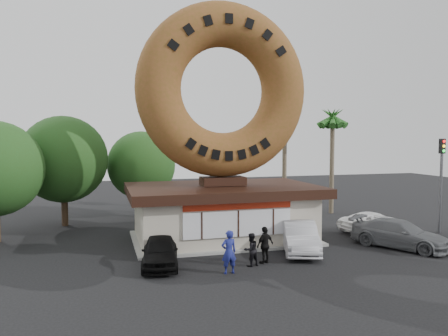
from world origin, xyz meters
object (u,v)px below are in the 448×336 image
at_px(giant_donut, 223,90).
at_px(street_lamp, 167,158).
at_px(person_right, 265,245).
at_px(car_grey, 400,234).
at_px(donut_shop, 223,210).
at_px(person_center, 251,250).
at_px(traffic_signal, 441,173).
at_px(car_silver, 300,237).
at_px(car_white, 374,222).
at_px(car_black, 160,251).
at_px(person_left, 229,252).

relative_size(giant_donut, street_lamp, 1.28).
bearing_deg(street_lamp, person_right, -80.82).
distance_m(person_right, car_grey, 8.38).
bearing_deg(donut_shop, person_center, -91.85).
bearing_deg(traffic_signal, giant_donut, 171.83).
relative_size(donut_shop, traffic_signal, 1.84).
bearing_deg(donut_shop, car_grey, -26.97).
relative_size(car_silver, car_white, 1.05).
height_order(traffic_signal, person_center, traffic_signal).
xyz_separation_m(donut_shop, giant_donut, (0.00, 0.02, 7.16)).
height_order(person_right, car_silver, person_right).
bearing_deg(street_lamp, car_white, -41.85).
height_order(giant_donut, car_black, giant_donut).
distance_m(street_lamp, person_left, 16.83).
bearing_deg(car_white, street_lamp, 37.61).
bearing_deg(car_black, person_right, -2.45).
distance_m(donut_shop, street_lamp, 10.54).
xyz_separation_m(car_black, car_white, (14.39, 3.81, -0.06)).
distance_m(car_black, car_white, 14.89).
bearing_deg(car_silver, person_center, -133.52).
distance_m(street_lamp, car_grey, 18.54).
xyz_separation_m(person_center, car_black, (-4.18, 1.19, -0.09)).
relative_size(person_left, car_silver, 0.41).
bearing_deg(person_center, person_left, 13.67).
bearing_deg(street_lamp, car_black, -99.84).
distance_m(street_lamp, car_silver, 15.21).
height_order(giant_donut, person_left, giant_donut).
distance_m(car_black, car_silver, 7.61).
bearing_deg(car_white, car_grey, 154.48).
distance_m(donut_shop, giant_donut, 7.16).
height_order(person_left, car_grey, person_left).
height_order(donut_shop, street_lamp, street_lamp).
height_order(giant_donut, person_center, giant_donut).
height_order(street_lamp, car_black, street_lamp).
height_order(street_lamp, traffic_signal, street_lamp).
distance_m(traffic_signal, car_grey, 6.44).
bearing_deg(car_black, person_center, -7.50).
bearing_deg(traffic_signal, person_left, -164.00).
distance_m(donut_shop, car_white, 10.11).
bearing_deg(traffic_signal, car_white, 161.04).
xyz_separation_m(donut_shop, car_silver, (3.23, -3.84, -0.96)).
relative_size(giant_donut, car_grey, 1.93).
xyz_separation_m(person_right, car_silver, (2.60, 1.56, -0.11)).
xyz_separation_m(car_grey, car_white, (1.05, 3.94, -0.12)).
bearing_deg(giant_donut, car_black, -134.42).
xyz_separation_m(person_right, car_grey, (8.34, 0.83, -0.14)).
distance_m(person_left, car_silver, 5.41).
bearing_deg(person_right, person_left, 1.27).
distance_m(traffic_signal, person_center, 14.96).
distance_m(giant_donut, car_white, 13.02).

